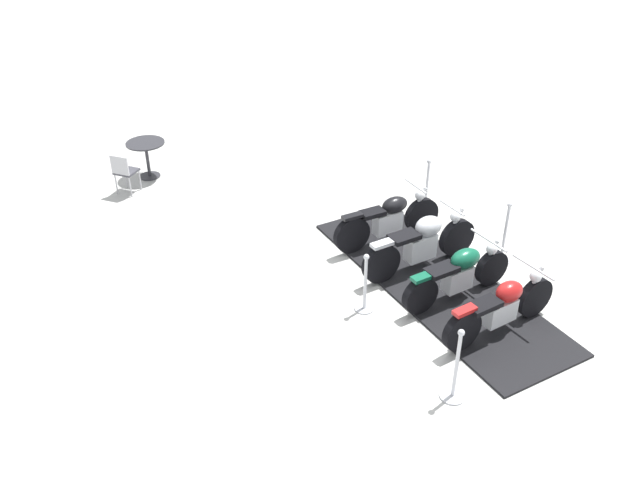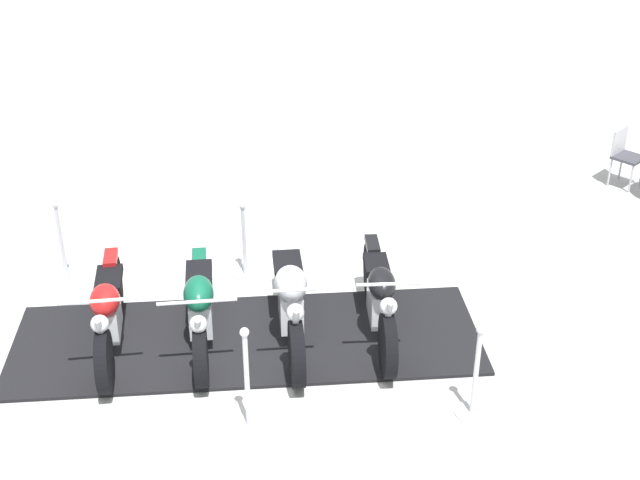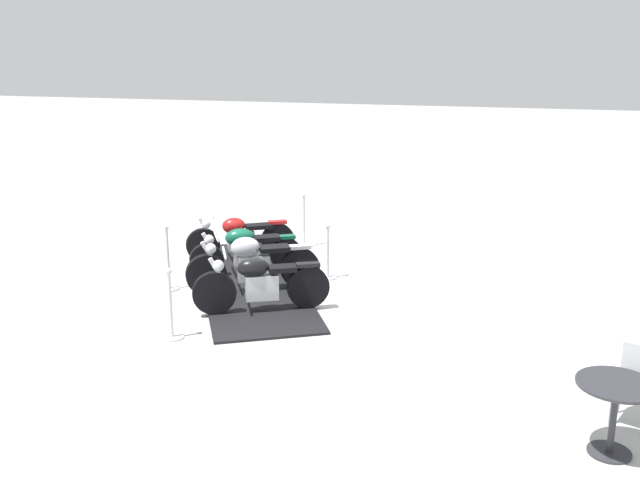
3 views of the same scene
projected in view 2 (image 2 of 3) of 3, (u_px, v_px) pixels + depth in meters
name	position (u px, v px, depth m)	size (l,w,h in m)	color
ground_plane	(247.00, 341.00, 9.43)	(80.00, 80.00, 0.00)	silver
display_platform	(247.00, 340.00, 9.42)	(5.11, 1.68, 0.04)	black
motorcycle_maroon	(108.00, 313.00, 9.06)	(1.84, 1.27, 0.95)	black
motorcycle_forest	(200.00, 308.00, 9.13)	(1.83, 1.24, 0.90)	black
motorcycle_chrome	(291.00, 300.00, 9.19)	(2.02, 1.28, 1.00)	black
motorcycle_black	(380.00, 298.00, 9.27)	(1.94, 1.12, 0.99)	black
stanchion_left_mid	(245.00, 252.00, 10.48)	(0.31, 0.31, 1.01)	silver
stanchion_right_mid	(248.00, 397.00, 8.03)	(0.34, 0.34, 1.15)	silver
stanchion_right_rear	(474.00, 387.00, 8.21)	(0.34, 0.34, 1.05)	silver
stanchion_left_front	(64.00, 259.00, 10.31)	(0.35, 0.35, 1.13)	silver
cafe_chair_near_table	(625.00, 153.00, 12.70)	(0.51, 0.51, 0.87)	#B7B7BC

